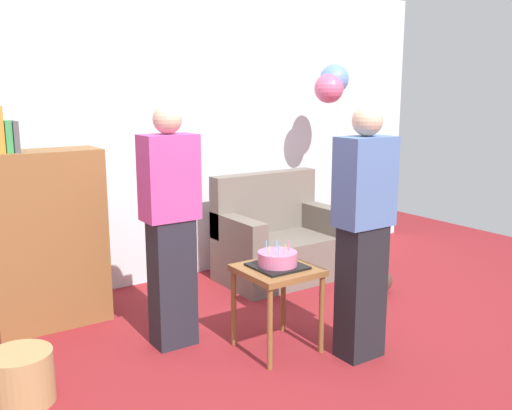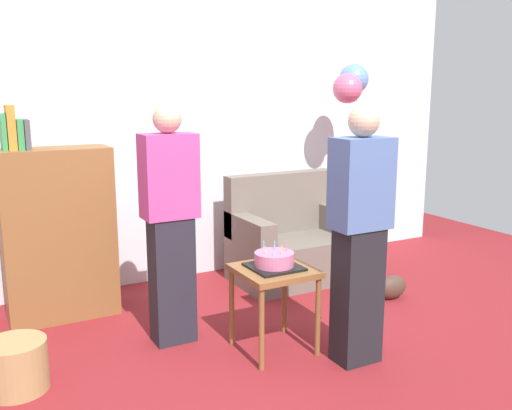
{
  "view_description": "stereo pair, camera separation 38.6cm",
  "coord_description": "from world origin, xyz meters",
  "px_view_note": "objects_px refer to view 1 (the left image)",
  "views": [
    {
      "loc": [
        -2.2,
        -2.63,
        1.72
      ],
      "look_at": [
        -0.07,
        0.5,
        0.95
      ],
      "focal_mm": 39.94,
      "sensor_mm": 36.0,
      "label": 1
    },
    {
      "loc": [
        -1.87,
        -2.83,
        1.72
      ],
      "look_at": [
        -0.07,
        0.5,
        0.95
      ],
      "focal_mm": 39.94,
      "sensor_mm": 36.0,
      "label": 2
    }
  ],
  "objects_px": {
    "person_holding_cake": "(363,233)",
    "handbag": "(380,283)",
    "wicker_basket": "(21,378)",
    "balloon_bunch": "(332,84)",
    "couch": "(277,242)",
    "bookshelf": "(47,238)",
    "side_table": "(277,280)",
    "birthday_cake": "(277,260)",
    "person_blowing_candles": "(171,226)"
  },
  "relations": [
    {
      "from": "couch",
      "to": "handbag",
      "type": "height_order",
      "value": "couch"
    },
    {
      "from": "birthday_cake",
      "to": "wicker_basket",
      "type": "bearing_deg",
      "value": 170.84
    },
    {
      "from": "wicker_basket",
      "to": "balloon_bunch",
      "type": "bearing_deg",
      "value": 17.42
    },
    {
      "from": "couch",
      "to": "bookshelf",
      "type": "height_order",
      "value": "bookshelf"
    },
    {
      "from": "birthday_cake",
      "to": "person_blowing_candles",
      "type": "bearing_deg",
      "value": 139.68
    },
    {
      "from": "person_blowing_candles",
      "to": "wicker_basket",
      "type": "relative_size",
      "value": 4.53
    },
    {
      "from": "balloon_bunch",
      "to": "handbag",
      "type": "bearing_deg",
      "value": -101.71
    },
    {
      "from": "birthday_cake",
      "to": "wicker_basket",
      "type": "relative_size",
      "value": 0.89
    },
    {
      "from": "person_holding_cake",
      "to": "person_blowing_candles",
      "type": "bearing_deg",
      "value": -36.64
    },
    {
      "from": "balloon_bunch",
      "to": "side_table",
      "type": "bearing_deg",
      "value": -141.16
    },
    {
      "from": "couch",
      "to": "balloon_bunch",
      "type": "distance_m",
      "value": 1.57
    },
    {
      "from": "bookshelf",
      "to": "birthday_cake",
      "type": "relative_size",
      "value": 5.05
    },
    {
      "from": "side_table",
      "to": "handbag",
      "type": "relative_size",
      "value": 2.05
    },
    {
      "from": "side_table",
      "to": "handbag",
      "type": "height_order",
      "value": "side_table"
    },
    {
      "from": "side_table",
      "to": "person_holding_cake",
      "type": "distance_m",
      "value": 0.65
    },
    {
      "from": "side_table",
      "to": "person_blowing_candles",
      "type": "relative_size",
      "value": 0.35
    },
    {
      "from": "bookshelf",
      "to": "person_holding_cake",
      "type": "relative_size",
      "value": 0.99
    },
    {
      "from": "person_holding_cake",
      "to": "balloon_bunch",
      "type": "height_order",
      "value": "balloon_bunch"
    },
    {
      "from": "bookshelf",
      "to": "handbag",
      "type": "xyz_separation_m",
      "value": [
        2.48,
        -0.93,
        -0.57
      ]
    },
    {
      "from": "side_table",
      "to": "handbag",
      "type": "xyz_separation_m",
      "value": [
        1.35,
        0.35,
        -0.39
      ]
    },
    {
      "from": "bookshelf",
      "to": "side_table",
      "type": "height_order",
      "value": "bookshelf"
    },
    {
      "from": "person_holding_cake",
      "to": "handbag",
      "type": "bearing_deg",
      "value": -136.98
    },
    {
      "from": "birthday_cake",
      "to": "person_blowing_candles",
      "type": "xyz_separation_m",
      "value": [
        -0.54,
        0.46,
        0.21
      ]
    },
    {
      "from": "birthday_cake",
      "to": "couch",
      "type": "bearing_deg",
      "value": 53.52
    },
    {
      "from": "person_blowing_candles",
      "to": "person_holding_cake",
      "type": "relative_size",
      "value": 1.0
    },
    {
      "from": "couch",
      "to": "bookshelf",
      "type": "xyz_separation_m",
      "value": [
        -2.03,
        0.07,
        0.33
      ]
    },
    {
      "from": "birthday_cake",
      "to": "wicker_basket",
      "type": "distance_m",
      "value": 1.67
    },
    {
      "from": "couch",
      "to": "person_blowing_candles",
      "type": "bearing_deg",
      "value": -152.51
    },
    {
      "from": "birthday_cake",
      "to": "balloon_bunch",
      "type": "height_order",
      "value": "balloon_bunch"
    },
    {
      "from": "balloon_bunch",
      "to": "couch",
      "type": "bearing_deg",
      "value": -177.7
    },
    {
      "from": "birthday_cake",
      "to": "bookshelf",
      "type": "bearing_deg",
      "value": 131.71
    },
    {
      "from": "person_holding_cake",
      "to": "wicker_basket",
      "type": "distance_m",
      "value": 2.18
    },
    {
      "from": "person_holding_cake",
      "to": "balloon_bunch",
      "type": "distance_m",
      "value": 2.19
    },
    {
      "from": "person_holding_cake",
      "to": "side_table",
      "type": "bearing_deg",
      "value": -39.21
    },
    {
      "from": "couch",
      "to": "wicker_basket",
      "type": "height_order",
      "value": "couch"
    },
    {
      "from": "wicker_basket",
      "to": "person_holding_cake",
      "type": "bearing_deg",
      "value": -18.01
    },
    {
      "from": "person_blowing_candles",
      "to": "balloon_bunch",
      "type": "bearing_deg",
      "value": 29.61
    },
    {
      "from": "person_holding_cake",
      "to": "balloon_bunch",
      "type": "xyz_separation_m",
      "value": [
        1.14,
        1.62,
        0.94
      ]
    },
    {
      "from": "birthday_cake",
      "to": "wicker_basket",
      "type": "height_order",
      "value": "birthday_cake"
    },
    {
      "from": "side_table",
      "to": "balloon_bunch",
      "type": "xyz_separation_m",
      "value": [
        1.53,
        1.23,
        1.29
      ]
    },
    {
      "from": "side_table",
      "to": "person_holding_cake",
      "type": "bearing_deg",
      "value": -44.86
    },
    {
      "from": "side_table",
      "to": "wicker_basket",
      "type": "relative_size",
      "value": 1.59
    },
    {
      "from": "birthday_cake",
      "to": "handbag",
      "type": "bearing_deg",
      "value": 14.48
    },
    {
      "from": "couch",
      "to": "wicker_basket",
      "type": "xyz_separation_m",
      "value": [
        -2.47,
        -0.95,
        -0.19
      ]
    },
    {
      "from": "side_table",
      "to": "wicker_basket",
      "type": "bearing_deg",
      "value": 170.84
    },
    {
      "from": "person_holding_cake",
      "to": "handbag",
      "type": "height_order",
      "value": "person_holding_cake"
    },
    {
      "from": "bookshelf",
      "to": "balloon_bunch",
      "type": "height_order",
      "value": "balloon_bunch"
    },
    {
      "from": "bookshelf",
      "to": "side_table",
      "type": "xyz_separation_m",
      "value": [
        1.14,
        -1.28,
        -0.18
      ]
    },
    {
      "from": "couch",
      "to": "balloon_bunch",
      "type": "xyz_separation_m",
      "value": [
        0.64,
        0.03,
        1.43
      ]
    },
    {
      "from": "side_table",
      "to": "birthday_cake",
      "type": "relative_size",
      "value": 1.79
    }
  ]
}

